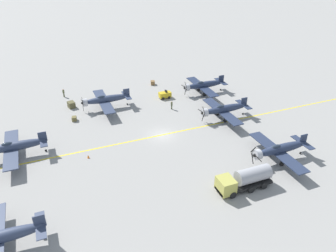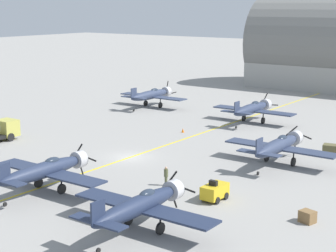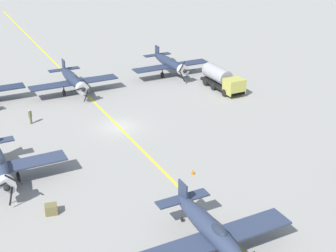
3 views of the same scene
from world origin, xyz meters
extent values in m
plane|color=gray|center=(0.00, 0.00, 0.00)|extent=(400.00, 400.00, 0.00)
cube|color=yellow|center=(0.00, 0.00, 0.00)|extent=(0.30, 160.00, 0.01)
ellipsoid|color=#263049|center=(-13.92, -14.39, 2.05)|extent=(1.50, 9.50, 1.42)
cylinder|color=#B7B7BC|center=(-13.92, -9.94, 2.05)|extent=(1.57, 0.90, 1.58)
ellipsoid|color=#232D3D|center=(-13.92, -13.25, 2.61)|extent=(0.80, 1.70, 0.76)
cube|color=#263049|center=(-13.92, -13.63, 1.71)|extent=(12.00, 2.10, 0.16)
cube|color=#263049|center=(-13.92, -18.48, 2.20)|extent=(4.40, 1.10, 0.12)
cube|color=#263049|center=(-13.92, -18.48, 2.85)|extent=(0.14, 1.30, 1.60)
sphere|color=black|center=(-13.92, -9.44, 2.05)|extent=(0.56, 0.56, 0.56)
cube|color=black|center=(-13.43, -9.44, 2.78)|extent=(1.09, 0.06, 1.53)
cube|color=black|center=(-14.79, -9.44, 2.11)|extent=(1.76, 0.06, 0.25)
cube|color=black|center=(-13.53, -9.44, 1.27)|extent=(0.90, 0.06, 1.63)
cylinder|color=black|center=(-15.42, -13.63, 1.08)|extent=(0.14, 0.14, 1.26)
cylinder|color=black|center=(-15.42, -13.63, 0.45)|extent=(0.22, 0.90, 0.90)
cylinder|color=black|center=(-12.42, -13.63, 1.08)|extent=(0.14, 0.14, 1.26)
cylinder|color=black|center=(-12.42, -13.63, 0.45)|extent=(0.22, 0.90, 0.90)
cylinder|color=black|center=(-13.92, -18.54, 0.18)|extent=(0.12, 0.36, 0.36)
ellipsoid|color=#202B44|center=(13.62, -15.57, 2.05)|extent=(1.50, 9.50, 1.42)
cylinder|color=#B7B7BC|center=(13.62, -11.12, 2.05)|extent=(1.57, 0.90, 1.58)
ellipsoid|color=#232D3D|center=(13.62, -14.43, 2.61)|extent=(0.80, 1.70, 0.76)
cube|color=#202B44|center=(13.62, -14.81, 1.71)|extent=(12.00, 2.10, 0.16)
cube|color=#202B44|center=(13.62, -19.66, 2.20)|extent=(4.40, 1.10, 0.12)
cube|color=#202B44|center=(13.62, -19.66, 2.85)|extent=(0.14, 1.30, 1.60)
sphere|color=black|center=(13.62, -10.62, 2.05)|extent=(0.56, 0.56, 0.56)
cube|color=black|center=(13.10, -10.62, 2.75)|extent=(1.17, 0.06, 1.48)
cube|color=black|center=(13.29, -10.62, 1.24)|extent=(0.81, 0.06, 1.67)
cube|color=black|center=(14.49, -10.62, 2.16)|extent=(1.75, 0.06, 0.36)
cylinder|color=black|center=(12.12, -14.81, 1.08)|extent=(0.14, 0.14, 1.26)
cylinder|color=black|center=(12.12, -14.81, 0.45)|extent=(0.22, 0.90, 0.90)
cylinder|color=black|center=(15.12, -14.81, 1.08)|extent=(0.14, 0.14, 1.26)
cylinder|color=black|center=(15.12, -14.81, 0.45)|extent=(0.22, 0.90, 0.90)
cylinder|color=black|center=(13.62, -19.72, 0.18)|extent=(0.12, 0.36, 0.36)
ellipsoid|color=#313B55|center=(-16.65, 25.11, 2.05)|extent=(1.50, 9.50, 1.42)
cube|color=#313B55|center=(-16.65, 21.02, 2.20)|extent=(4.40, 1.10, 0.12)
cube|color=#313B55|center=(-16.65, 21.02, 2.85)|extent=(0.14, 1.30, 1.60)
cylinder|color=black|center=(-16.65, 20.96, 0.18)|extent=(0.12, 0.36, 0.36)
ellipsoid|color=#26304A|center=(1.36, -13.53, 2.05)|extent=(1.50, 9.50, 1.42)
cylinder|color=#B7B7BC|center=(1.36, -9.08, 2.05)|extent=(1.58, 0.90, 1.58)
ellipsoid|color=#232D3D|center=(1.36, -12.39, 2.61)|extent=(0.80, 1.70, 0.76)
cube|color=#26304A|center=(1.36, -12.77, 1.71)|extent=(12.00, 2.10, 0.16)
cube|color=#26304A|center=(1.36, -17.62, 2.20)|extent=(4.40, 1.10, 0.12)
cube|color=#26304A|center=(1.36, -17.62, 2.85)|extent=(0.14, 1.30, 1.60)
sphere|color=black|center=(1.36, -8.58, 2.05)|extent=(0.56, 0.56, 0.56)
cube|color=black|center=(2.23, -8.58, 2.17)|extent=(1.75, 0.06, 0.38)
cube|color=black|center=(0.82, -8.58, 2.74)|extent=(1.19, 0.06, 1.47)
cube|color=black|center=(1.03, -8.58, 1.24)|extent=(0.79, 0.06, 1.67)
cylinder|color=black|center=(-0.14, -12.77, 1.08)|extent=(0.14, 0.14, 1.26)
cylinder|color=black|center=(-0.14, -12.77, 0.45)|extent=(0.22, 0.90, 0.90)
cylinder|color=black|center=(2.86, -12.77, 1.08)|extent=(0.14, 0.14, 1.26)
cylinder|color=black|center=(2.86, -12.77, 0.45)|extent=(0.22, 0.90, 0.90)
cylinder|color=black|center=(1.36, -17.68, 0.18)|extent=(0.12, 0.36, 0.36)
ellipsoid|color=#2D3751|center=(2.24, 23.62, 2.05)|extent=(1.50, 9.50, 1.42)
ellipsoid|color=#232D3D|center=(2.24, 24.76, 2.61)|extent=(0.80, 1.70, 0.76)
cube|color=#2D3751|center=(2.24, 24.38, 1.71)|extent=(12.00, 2.10, 0.16)
cube|color=#2D3751|center=(2.24, 19.53, 2.20)|extent=(4.40, 1.10, 0.12)
cube|color=#2D3751|center=(2.24, 19.53, 2.85)|extent=(0.14, 1.30, 1.60)
cylinder|color=black|center=(0.74, 24.38, 1.08)|extent=(0.14, 0.14, 1.26)
cylinder|color=black|center=(0.74, 24.38, 0.45)|extent=(0.22, 0.90, 0.90)
cylinder|color=black|center=(3.74, 24.38, 1.08)|extent=(0.14, 0.14, 1.26)
cylinder|color=black|center=(3.74, 24.38, 0.45)|extent=(0.22, 0.90, 0.90)
cylinder|color=black|center=(2.24, 19.47, 0.18)|extent=(0.12, 0.36, 0.36)
ellipsoid|color=#2F3952|center=(14.22, 6.46, 2.05)|extent=(1.50, 9.50, 1.42)
cylinder|color=#B7B7BC|center=(14.22, 10.91, 2.05)|extent=(1.57, 0.90, 1.58)
ellipsoid|color=#232D3D|center=(14.22, 7.60, 2.61)|extent=(0.80, 1.70, 0.76)
cube|color=#2F3952|center=(14.22, 7.22, 1.71)|extent=(12.00, 2.10, 0.16)
cube|color=#2F3952|center=(14.22, 2.37, 2.20)|extent=(4.40, 1.10, 0.12)
cube|color=#2F3952|center=(14.22, 2.37, 2.85)|extent=(0.14, 1.30, 1.60)
sphere|color=black|center=(14.22, 11.41, 2.05)|extent=(0.56, 0.56, 0.56)
cube|color=black|center=(14.01, 11.41, 1.20)|extent=(0.56, 0.06, 1.73)
cube|color=black|center=(15.06, 11.41, 2.29)|extent=(1.72, 0.06, 0.61)
cube|color=black|center=(13.59, 11.41, 2.66)|extent=(1.35, 0.06, 1.32)
cylinder|color=black|center=(12.72, 7.22, 1.08)|extent=(0.14, 0.14, 1.26)
cylinder|color=black|center=(12.72, 7.22, 0.45)|extent=(0.22, 0.90, 0.90)
cylinder|color=black|center=(15.72, 7.22, 1.08)|extent=(0.14, 0.14, 1.26)
cylinder|color=black|center=(15.72, 7.22, 0.45)|extent=(0.22, 0.90, 0.90)
cylinder|color=black|center=(14.22, 2.31, 0.18)|extent=(0.12, 0.36, 0.36)
cube|color=black|center=(-17.63, -5.31, 0.62)|extent=(2.25, 8.00, 0.40)
cube|color=#B2AD4C|center=(-17.63, -2.35, 1.42)|extent=(2.50, 2.08, 2.00)
cylinder|color=#9E9EA3|center=(-17.63, -6.63, 1.93)|extent=(2.10, 4.96, 2.10)
cylinder|color=black|center=(-18.82, -2.83, 0.50)|extent=(0.30, 1.00, 1.00)
cylinder|color=black|center=(-16.44, -2.83, 0.50)|extent=(0.30, 1.00, 1.00)
cylinder|color=black|center=(-18.82, -5.71, 0.50)|extent=(0.30, 1.00, 1.00)
cylinder|color=black|center=(-16.44, -5.71, 0.50)|extent=(0.30, 1.00, 1.00)
cylinder|color=black|center=(-18.82, -7.79, 0.50)|extent=(0.30, 1.00, 1.00)
cylinder|color=black|center=(-16.44, -7.79, 0.50)|extent=(0.30, 1.00, 1.00)
cube|color=gold|center=(14.51, -6.27, 0.80)|extent=(1.40, 2.60, 1.10)
cube|color=black|center=(14.51, -6.53, 1.57)|extent=(0.70, 0.36, 0.44)
cylinder|color=black|center=(13.82, -5.56, 0.30)|extent=(0.20, 0.60, 0.60)
cylinder|color=black|center=(15.20, -5.56, 0.30)|extent=(0.20, 0.60, 0.60)
cylinder|color=black|center=(13.82, -6.99, 0.30)|extent=(0.20, 0.60, 0.60)
cylinder|color=black|center=(15.20, -6.99, 0.30)|extent=(0.20, 0.60, 0.60)
cylinder|color=#515638|center=(8.87, -5.53, 0.42)|extent=(0.26, 0.26, 0.85)
cylinder|color=#515638|center=(8.87, -5.53, 1.20)|extent=(0.39, 0.39, 0.71)
sphere|color=tan|center=(8.87, -5.53, 1.67)|extent=(0.23, 0.23, 0.23)
cylinder|color=#515638|center=(23.40, 14.14, 0.44)|extent=(0.28, 0.28, 0.89)
cylinder|color=#515638|center=(23.40, 14.14, 1.26)|extent=(0.41, 0.41, 0.74)
sphere|color=tan|center=(23.40, 14.14, 1.75)|extent=(0.24, 0.24, 0.24)
cube|color=brown|center=(17.34, 13.33, 0.64)|extent=(1.76, 1.57, 1.27)
cube|color=brown|center=(22.82, -6.43, 0.46)|extent=(1.32, 1.19, 0.93)
cube|color=brown|center=(11.30, 13.63, 0.42)|extent=(1.15, 1.02, 0.84)
cone|color=orange|center=(-2.23, 13.38, 0.28)|extent=(0.36, 0.36, 0.55)
camera|label=1|loc=(-46.50, 17.71, 29.80)|focal=35.00mm
camera|label=2|loc=(37.77, -45.14, 16.20)|focal=60.00mm
camera|label=3|loc=(17.35, 46.59, 22.47)|focal=50.00mm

